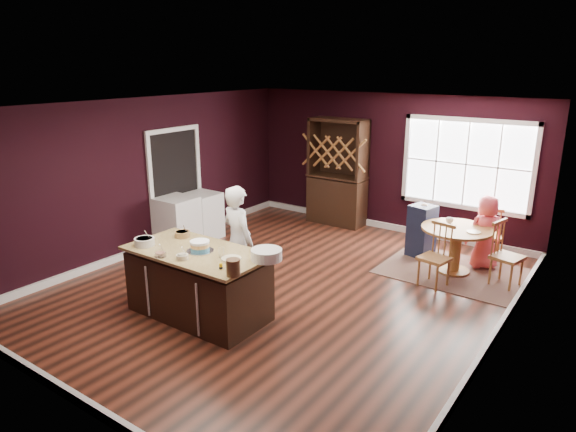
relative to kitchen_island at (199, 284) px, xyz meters
The scene contains 28 objects.
room_shell 1.73m from the kitchen_island, 72.13° to the left, with size 7.00×7.00×7.00m.
window 5.35m from the kitchen_island, 68.16° to the left, with size 2.36×0.10×1.66m, color white, non-canonical shape.
doorway 3.27m from the kitchen_island, 141.57° to the left, with size 0.08×1.26×2.13m, color white, non-canonical shape.
kitchen_island is the anchor object (origin of this frame).
dining_table 4.14m from the kitchen_island, 55.98° to the left, with size 1.11×1.11×0.75m.
baker 0.88m from the kitchen_island, 88.34° to the left, with size 0.60×0.39×1.63m, color silver.
layer_cake 0.56m from the kitchen_island, ahead, with size 0.35×0.35×0.14m, color white, non-canonical shape.
bowl_blue 0.92m from the kitchen_island, 159.64° to the right, with size 0.27×0.27×0.10m, color white.
bowl_yellow 0.80m from the kitchen_island, 153.48° to the left, with size 0.21×0.21×0.08m, color olive.
bowl_pink 0.69m from the kitchen_island, 117.04° to the right, with size 0.15×0.15×0.05m, color silver.
bowl_olive 0.60m from the kitchen_island, 77.54° to the right, with size 0.15×0.15×0.06m, color silver.
drinking_glass 0.70m from the kitchen_island, ahead, with size 0.07×0.07×0.14m, color white.
dinner_plate 0.75m from the kitchen_island, ahead, with size 0.25×0.25×0.02m, color #EEE9C6.
white_tub 1.12m from the kitchen_island, 16.07° to the left, with size 0.39×0.39×0.13m, color white.
stoneware_crock 1.14m from the kitchen_island, 20.11° to the right, with size 0.16×0.16×0.20m, color brown.
toy_figurine 0.90m from the kitchen_island, 22.34° to the right, with size 0.05×0.05×0.08m, color yellow, non-canonical shape.
rug 4.16m from the kitchen_island, 55.98° to the left, with size 2.17×1.68×0.01m, color brown.
chair_east 4.59m from the kitchen_island, 47.08° to the left, with size 0.42×0.40×1.01m, color brown, non-canonical shape.
chair_south 3.51m from the kitchen_island, 50.50° to the left, with size 0.41×0.39×0.98m, color brown, non-canonical shape.
chair_north 5.00m from the kitchen_island, 58.62° to the left, with size 0.41×0.39×0.98m, color olive, non-canonical shape.
seated_woman 4.71m from the kitchen_island, 55.77° to the left, with size 0.60×0.39×1.22m, color #F1545E.
high_chair 4.13m from the kitchen_island, 67.19° to the left, with size 0.38×0.38×0.95m, color black, non-canonical shape.
toddler 4.11m from the kitchen_island, 67.51° to the left, with size 0.18×0.14×0.26m, color #8CA5BF, non-canonical shape.
table_plate 4.24m from the kitchen_island, 52.14° to the left, with size 0.21×0.21×0.02m, color beige.
table_cup 4.19m from the kitchen_island, 59.24° to the left, with size 0.12×0.12×0.09m, color white.
hutch 4.70m from the kitchen_island, 96.94° to the left, with size 1.19×0.50×2.18m, color black.
washer 2.76m from the kitchen_island, 142.51° to the left, with size 0.64×0.62×0.93m, color white.
dryer 3.19m from the kitchen_island, 133.35° to the left, with size 0.61×0.59×0.88m, color white.
Camera 1 is at (4.12, -5.82, 3.27)m, focal length 32.00 mm.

